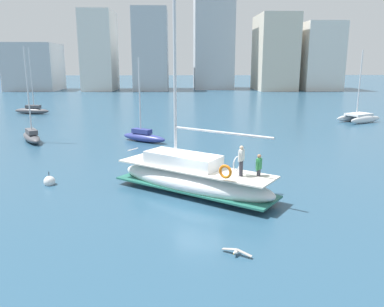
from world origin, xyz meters
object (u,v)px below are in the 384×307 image
main_sailboat (192,178)px  moored_catamaran (32,110)px  moored_sloop_near (358,117)px  moored_cutter_left (144,136)px  mooring_buoy (50,181)px  seagull (237,252)px  moored_sloop_far (31,136)px

main_sailboat → moored_catamaran: 40.64m
main_sailboat → moored_sloop_near: (21.15, 25.45, -0.28)m
main_sailboat → moored_cutter_left: (-3.86, 14.50, -0.37)m
main_sailboat → mooring_buoy: size_ratio=12.80×
moored_sloop_near → moored_catamaran: 43.25m
moored_catamaran → seagull: 47.57m
moored_sloop_near → mooring_buoy: bearing=-141.4°
moored_catamaran → mooring_buoy: (12.69, -32.88, -0.39)m
main_sailboat → seagull: size_ratio=10.99×
moored_cutter_left → seagull: 22.32m
main_sailboat → mooring_buoy: 8.63m
moored_sloop_near → moored_cutter_left: moored_sloop_near is taller
moored_cutter_left → mooring_buoy: moored_cutter_left is taller
moored_sloop_far → mooring_buoy: (5.67, -13.01, -0.36)m
moored_sloop_far → seagull: moored_sloop_far is taller
seagull → mooring_buoy: 13.32m
main_sailboat → seagull: 7.36m
moored_sloop_near → moored_catamaran: moored_catamaran is taller
seagull → mooring_buoy: bearing=137.2°
moored_catamaran → moored_cutter_left: moored_catamaran is taller
main_sailboat → seagull: main_sailboat is taller
main_sailboat → moored_catamaran: (-21.09, 34.73, -0.31)m
seagull → moored_sloop_near: bearing=58.8°
moored_sloop_far → moored_catamaran: (-7.02, 19.87, 0.03)m
moored_catamaran → seagull: (22.47, -41.92, -0.44)m
moored_cutter_left → mooring_buoy: bearing=-109.7°
moored_catamaran → mooring_buoy: size_ratio=9.68×
moored_cutter_left → seagull: bearing=-76.4°
moored_catamaran → moored_cutter_left: (17.23, -20.23, -0.06)m
main_sailboat → moored_catamaran: bearing=121.3°
moored_cutter_left → seagull: (5.24, -21.69, -0.38)m
main_sailboat → mooring_buoy: bearing=167.6°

